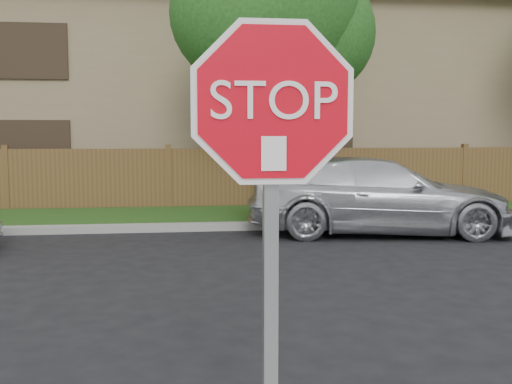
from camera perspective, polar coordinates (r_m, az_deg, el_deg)
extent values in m
cube|color=gray|center=(12.40, -8.58, -3.36)|extent=(70.00, 0.30, 0.15)
cube|color=#1E4714|center=(14.03, -8.41, -2.36)|extent=(70.00, 3.00, 0.12)
cube|color=brown|center=(15.54, -8.32, 1.17)|extent=(70.00, 0.12, 1.60)
cube|color=#907A59|center=(21.12, -8.08, 8.34)|extent=(34.00, 8.00, 6.00)
cube|color=brown|center=(21.51, -8.21, 17.02)|extent=(35.20, 9.20, 0.50)
cylinder|color=#382B21|center=(13.96, 1.83, 5.48)|extent=(0.44, 0.44, 3.92)
sphere|color=#1F4816|center=(14.25, 1.87, 17.39)|extent=(3.80, 3.80, 3.80)
sphere|color=#1F4816|center=(14.60, 5.28, 14.85)|extent=(3.00, 3.00, 3.00)
sphere|color=#1F4816|center=(13.71, -1.32, 16.66)|extent=(3.20, 3.20, 3.20)
cube|color=gray|center=(2.79, 1.37, -10.33)|extent=(0.06, 0.06, 2.30)
cylinder|color=white|center=(2.62, 1.63, 8.51)|extent=(1.01, 0.02, 1.01)
cylinder|color=red|center=(2.61, 1.67, 8.52)|extent=(0.93, 0.02, 0.93)
cube|color=white|center=(2.60, 1.71, 3.68)|extent=(0.11, 0.00, 0.15)
imported|color=silver|center=(12.16, 11.59, -0.34)|extent=(5.49, 2.88, 1.52)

